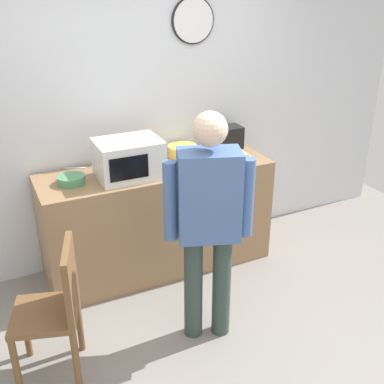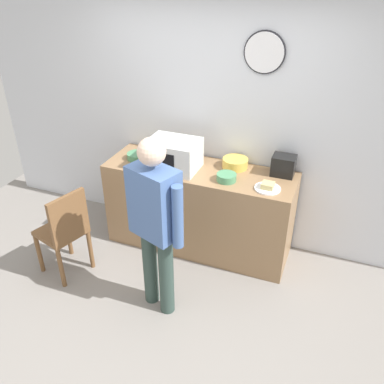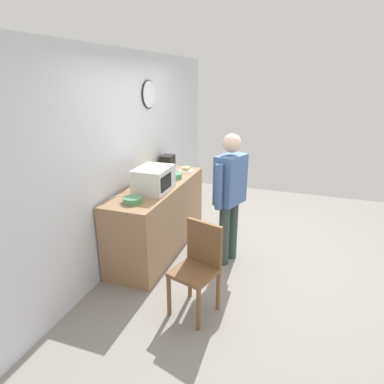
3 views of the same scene
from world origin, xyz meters
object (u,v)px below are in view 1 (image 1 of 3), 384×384
object	(u,v)px
microwave	(129,159)
fork_utensil	(125,162)
sandwich_plate	(240,158)
wooden_chair	(56,306)
person_standing	(209,215)
spoon_utensil	(75,168)
cereal_bowl	(198,163)
salad_bowl	(182,151)
toaster	(229,137)
mixing_bowl	(71,180)

from	to	relation	value
microwave	fork_utensil	world-z (taller)	microwave
sandwich_plate	wooden_chair	bearing A→B (deg)	-156.43
person_standing	microwave	bearing A→B (deg)	104.73
spoon_utensil	wooden_chair	world-z (taller)	spoon_utensil
cereal_bowl	person_standing	bearing A→B (deg)	-111.37
microwave	salad_bowl	xyz separation A→B (m)	(0.57, 0.25, -0.10)
salad_bowl	person_standing	world-z (taller)	person_standing
sandwich_plate	toaster	size ratio (longest dim) A/B	1.10
toaster	person_standing	distance (m)	1.43
sandwich_plate	wooden_chair	xyz separation A→B (m)	(-1.75, -0.77, -0.44)
sandwich_plate	toaster	bearing A→B (deg)	77.66
spoon_utensil	person_standing	size ratio (longest dim) A/B	0.10
wooden_chair	microwave	bearing A→B (deg)	46.91
toaster	spoon_utensil	bearing A→B (deg)	176.49
sandwich_plate	mixing_bowl	distance (m)	1.43
toaster	microwave	bearing A→B (deg)	-165.75
wooden_chair	person_standing	bearing A→B (deg)	-4.02
mixing_bowl	wooden_chair	world-z (taller)	mixing_bowl
wooden_chair	salad_bowl	bearing A→B (deg)	38.70
mixing_bowl	fork_utensil	xyz separation A→B (m)	(0.51, 0.26, -0.03)
cereal_bowl	spoon_utensil	bearing A→B (deg)	156.33
spoon_utensil	fork_utensil	bearing A→B (deg)	-5.43
wooden_chair	spoon_utensil	bearing A→B (deg)	70.11
wooden_chair	cereal_bowl	bearing A→B (deg)	30.01
fork_utensil	spoon_utensil	size ratio (longest dim) A/B	1.00
sandwich_plate	person_standing	xyz separation A→B (m)	(-0.74, -0.84, 0.01)
toaster	salad_bowl	bearing A→B (deg)	-177.72
salad_bowl	wooden_chair	size ratio (longest dim) A/B	0.27
sandwich_plate	salad_bowl	world-z (taller)	salad_bowl
microwave	wooden_chair	bearing A→B (deg)	-133.09
salad_bowl	spoon_utensil	xyz separation A→B (m)	(-0.92, 0.10, -0.04)
salad_bowl	spoon_utensil	size ratio (longest dim) A/B	1.52
sandwich_plate	mixing_bowl	size ratio (longest dim) A/B	1.15
mixing_bowl	person_standing	xyz separation A→B (m)	(0.68, -0.96, -0.00)
toaster	spoon_utensil	xyz separation A→B (m)	(-1.40, 0.09, -0.10)
sandwich_plate	wooden_chair	distance (m)	1.96
cereal_bowl	toaster	world-z (taller)	toaster
cereal_bowl	sandwich_plate	bearing A→B (deg)	-2.30
toaster	wooden_chair	distance (m)	2.20
microwave	salad_bowl	distance (m)	0.63
spoon_utensil	mixing_bowl	bearing A→B (deg)	-107.69
cereal_bowl	toaster	xyz separation A→B (m)	(0.47, 0.32, 0.06)
salad_bowl	mixing_bowl	xyz separation A→B (m)	(-1.02, -0.19, -0.02)
sandwich_plate	mixing_bowl	world-z (taller)	sandwich_plate
fork_utensil	wooden_chair	xyz separation A→B (m)	(-0.85, -1.15, -0.42)
microwave	wooden_chair	distance (m)	1.28
cereal_bowl	fork_utensil	bearing A→B (deg)	144.22
fork_utensil	person_standing	xyz separation A→B (m)	(0.17, -1.22, 0.02)
mixing_bowl	fork_utensil	size ratio (longest dim) A/B	1.24
spoon_utensil	cereal_bowl	bearing A→B (deg)	-23.67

